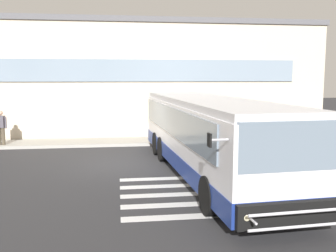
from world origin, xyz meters
The scene contains 7 objects.
ground_plane centered at (0.00, 0.00, -0.01)m, with size 80.00×90.00×0.02m, color #2B2B2D.
bay_paint_stripes centered at (2.00, -4.20, 0.00)m, with size 4.40×3.96×0.01m.
terminal_building centered at (-0.69, 11.65, 3.34)m, with size 25.31×13.80×6.69m.
boarding_curb centered at (0.00, 4.80, 0.07)m, with size 27.51×2.00×0.15m, color #9E9B93.
bus_main_foreground centered at (2.92, -2.05, 1.34)m, with size 3.37×11.96×2.70m.
passenger_by_doorway centered at (-5.88, 4.27, 1.08)m, with size 0.58×0.30×1.68m.
safety_bollard_yellow centered at (3.35, 3.60, 0.45)m, with size 0.18×0.18×0.90m, color yellow.
Camera 1 is at (-0.22, -14.87, 3.43)m, focal length 40.50 mm.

